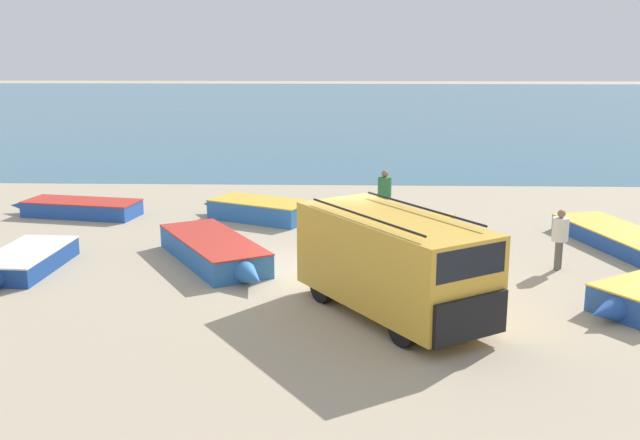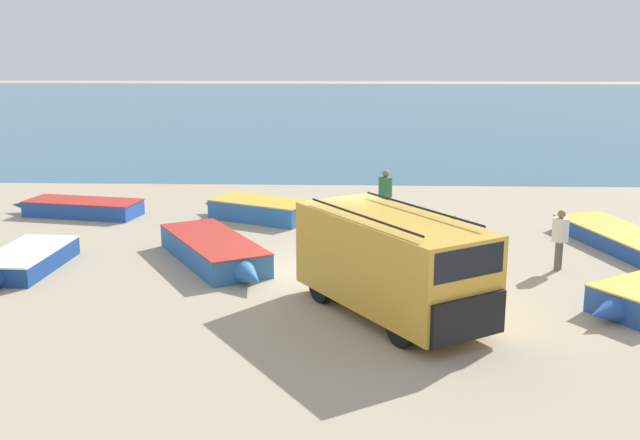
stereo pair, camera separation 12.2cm
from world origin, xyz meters
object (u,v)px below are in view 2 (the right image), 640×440
object	(u,v)px
fishing_rowboat_0	(258,209)
fisherman_1	(560,234)
fishing_rowboat_2	(25,261)
fishing_rowboat_6	(215,251)
fisherman_0	(385,191)
fishing_rowboat_3	(622,239)
fishing_rowboat_1	(411,236)
parked_van	(392,262)
fishing_rowboat_4	(80,208)

from	to	relation	value
fishing_rowboat_0	fisherman_1	world-z (taller)	fisherman_1
fishing_rowboat_2	fishing_rowboat_6	xyz separation A→B (m)	(4.83, 0.85, 0.07)
fishing_rowboat_0	fisherman_1	bearing A→B (deg)	173.13
fisherman_0	fisherman_1	size ratio (longest dim) A/B	1.08
fishing_rowboat_6	fisherman_1	world-z (taller)	fisherman_1
fishing_rowboat_6	fisherman_0	distance (m)	6.93
fishing_rowboat_0	fishing_rowboat_3	distance (m)	11.39
fishing_rowboat_1	fisherman_1	size ratio (longest dim) A/B	2.72
fishing_rowboat_2	fisherman_1	world-z (taller)	fisherman_1
parked_van	fishing_rowboat_0	distance (m)	9.87
fishing_rowboat_0	fishing_rowboat_4	distance (m)	6.19
fishing_rowboat_2	parked_van	bearing A→B (deg)	75.07
fishing_rowboat_6	fishing_rowboat_2	bearing A→B (deg)	-110.01
fishing_rowboat_4	fisherman_1	distance (m)	15.79
parked_van	fishing_rowboat_4	bearing A→B (deg)	-165.93
fishing_rowboat_0	fisherman_1	distance (m)	10.12
parked_van	fishing_rowboat_2	bearing A→B (deg)	-141.01
fishing_rowboat_6	fishing_rowboat_0	bearing A→B (deg)	144.07
fishing_rowboat_6	fisherman_0	world-z (taller)	fisherman_0
fishing_rowboat_3	parked_van	bearing A→B (deg)	-65.15
fishing_rowboat_1	fishing_rowboat_4	distance (m)	11.63
fishing_rowboat_1	fishing_rowboat_4	world-z (taller)	fishing_rowboat_1
parked_van	fishing_rowboat_6	size ratio (longest dim) A/B	0.99
fishing_rowboat_6	fishing_rowboat_4	bearing A→B (deg)	-164.24
fishing_rowboat_4	fisherman_0	xyz separation A→B (m)	(10.41, -0.52, 0.76)
parked_van	fishing_rowboat_0	world-z (taller)	parked_van
parked_van	fisherman_1	xyz separation A→B (m)	(4.53, 3.52, -0.25)
fishing_rowboat_2	fisherman_1	xyz separation A→B (m)	(13.85, 0.56, 0.70)
fishing_rowboat_3	fishing_rowboat_4	distance (m)	17.47
fishing_rowboat_2	fishing_rowboat_3	world-z (taller)	fishing_rowboat_2
fishing_rowboat_2	fisherman_1	bearing A→B (deg)	95.00
fishing_rowboat_1	fishing_rowboat_3	xyz separation A→B (m)	(6.12, 0.29, -0.09)
parked_van	fishing_rowboat_3	bearing A→B (deg)	96.51
fishing_rowboat_0	fishing_rowboat_6	world-z (taller)	fishing_rowboat_0
fisherman_0	fishing_rowboat_6	bearing A→B (deg)	-157.48
fishing_rowboat_4	fishing_rowboat_6	bearing A→B (deg)	146.18
fishing_rowboat_1	fishing_rowboat_2	world-z (taller)	fishing_rowboat_1
parked_van	fishing_rowboat_6	world-z (taller)	parked_van
fishing_rowboat_4	fisherman_1	bearing A→B (deg)	168.87
fishing_rowboat_1	fishing_rowboat_2	xyz separation A→B (m)	(-10.19, -2.58, -0.08)
fishing_rowboat_0	parked_van	bearing A→B (deg)	139.71
fishing_rowboat_1	fisherman_0	distance (m)	3.37
fishing_rowboat_3	fishing_rowboat_4	bearing A→B (deg)	-116.49
fishing_rowboat_0	fisherman_1	xyz separation A→B (m)	(8.49, -5.48, 0.63)
fishing_rowboat_2	fishing_rowboat_3	xyz separation A→B (m)	(16.31, 2.88, -0.01)
fishing_rowboat_0	fishing_rowboat_6	bearing A→B (deg)	110.06
fisherman_0	fishing_rowboat_1	bearing A→B (deg)	-103.33
fishing_rowboat_3	fishing_rowboat_4	world-z (taller)	fishing_rowboat_4
fishing_rowboat_6	fisherman_1	bearing A→B (deg)	58.12
fishing_rowboat_6	fisherman_0	bearing A→B (deg)	106.22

